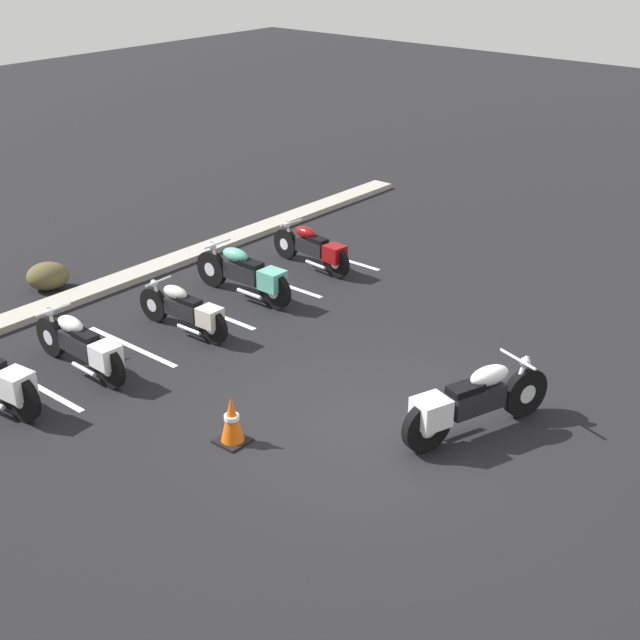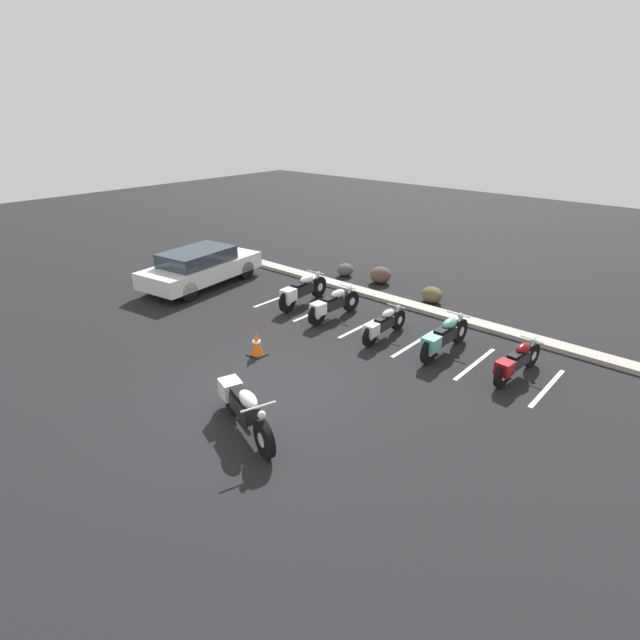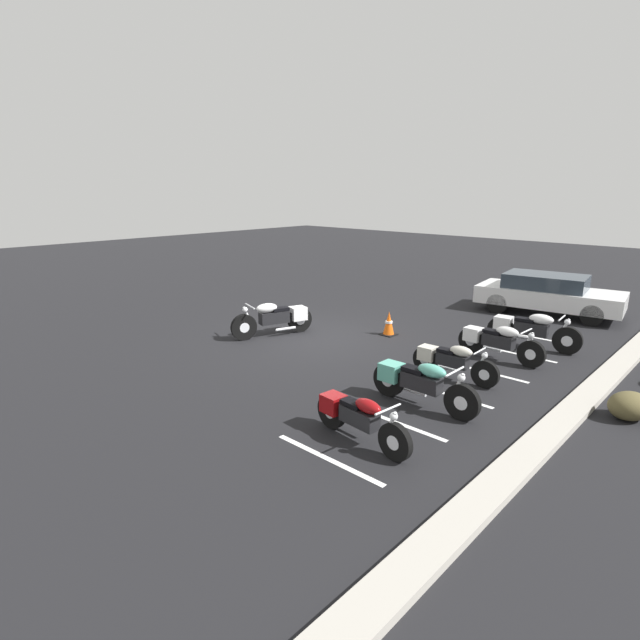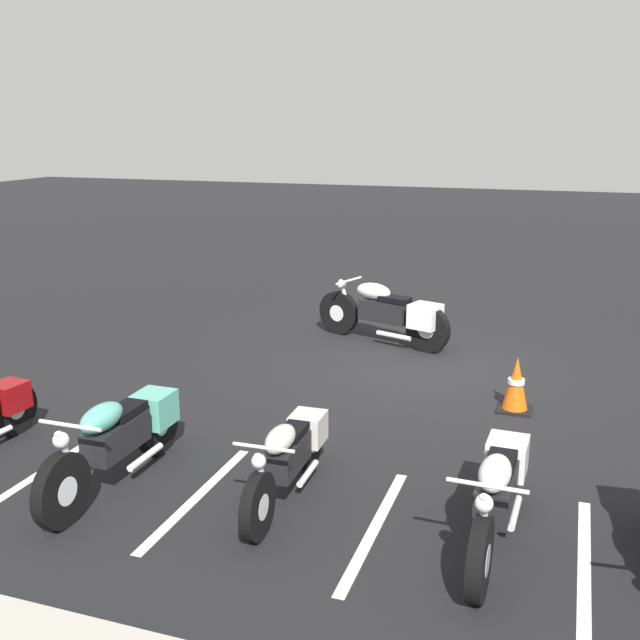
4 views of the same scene
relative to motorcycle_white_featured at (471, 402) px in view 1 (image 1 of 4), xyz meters
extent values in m
plane|color=black|center=(-0.62, 0.98, -0.50)|extent=(60.00, 60.00, 0.00)
cylinder|color=black|center=(0.90, -0.30, -0.14)|extent=(0.71, 0.35, 0.71)
cylinder|color=silver|center=(0.90, -0.30, -0.14)|extent=(0.30, 0.21, 0.27)
cylinder|color=black|center=(-0.67, 0.22, -0.14)|extent=(0.71, 0.35, 0.71)
cylinder|color=silver|center=(-0.67, 0.22, -0.14)|extent=(0.30, 0.21, 0.27)
cube|color=black|center=(0.06, -0.02, 0.02)|extent=(0.87, 0.54, 0.32)
ellipsoid|color=white|center=(0.27, -0.09, 0.31)|extent=(0.66, 0.46, 0.26)
cube|color=black|center=(-0.11, 0.03, 0.23)|extent=(0.53, 0.39, 0.09)
cube|color=white|center=(-0.62, 0.21, 0.05)|extent=(0.53, 0.50, 0.37)
cylinder|color=silver|center=(0.78, -0.26, 0.14)|extent=(0.29, 0.15, 0.57)
cylinder|color=silver|center=(0.72, -0.24, 0.42)|extent=(0.25, 0.64, 0.04)
sphere|color=silver|center=(0.85, -0.29, 0.33)|extent=(0.15, 0.15, 0.15)
cylinder|color=silver|center=(-0.14, 0.20, -0.30)|extent=(0.58, 0.26, 0.08)
cylinder|color=black|center=(-3.59, 4.80, -0.15)|extent=(0.20, 0.70, 0.69)
cylinder|color=silver|center=(-3.59, 4.80, -0.15)|extent=(0.16, 0.27, 0.26)
cube|color=white|center=(-3.60, 4.86, 0.04)|extent=(0.42, 0.45, 0.36)
cylinder|color=black|center=(-2.21, 6.13, -0.18)|extent=(0.14, 0.64, 0.64)
cylinder|color=silver|center=(-2.21, 6.13, -0.18)|extent=(0.13, 0.25, 0.24)
cylinder|color=black|center=(-2.25, 4.64, -0.18)|extent=(0.14, 0.64, 0.64)
cylinder|color=silver|center=(-2.25, 4.64, -0.18)|extent=(0.13, 0.25, 0.24)
cube|color=black|center=(-2.23, 5.34, -0.03)|extent=(0.29, 0.74, 0.29)
ellipsoid|color=white|center=(-2.23, 5.53, 0.23)|extent=(0.27, 0.55, 0.23)
cube|color=black|center=(-2.24, 5.17, 0.16)|extent=(0.24, 0.43, 0.08)
cube|color=white|center=(-2.25, 4.69, -0.01)|extent=(0.36, 0.40, 0.33)
cylinder|color=silver|center=(-2.21, 6.02, 0.07)|extent=(0.07, 0.25, 0.51)
cylinder|color=silver|center=(-2.21, 5.96, 0.32)|extent=(0.60, 0.05, 0.03)
sphere|color=silver|center=(-2.21, 6.08, 0.25)|extent=(0.13, 0.13, 0.13)
cylinder|color=silver|center=(-2.37, 5.10, -0.32)|extent=(0.08, 0.53, 0.07)
cylinder|color=black|center=(-0.36, 5.90, -0.20)|extent=(0.12, 0.59, 0.58)
cylinder|color=silver|center=(-0.36, 5.90, -0.20)|extent=(0.12, 0.22, 0.22)
cylinder|color=black|center=(-0.32, 4.53, -0.20)|extent=(0.12, 0.59, 0.58)
cylinder|color=silver|center=(-0.32, 4.53, -0.20)|extent=(0.12, 0.22, 0.22)
cube|color=black|center=(-0.34, 5.17, -0.07)|extent=(0.27, 0.68, 0.27)
ellipsoid|color=beige|center=(-0.34, 5.35, 0.17)|extent=(0.24, 0.50, 0.21)
cube|color=black|center=(-0.33, 5.02, 0.10)|extent=(0.22, 0.39, 0.07)
cube|color=beige|center=(-0.32, 4.58, -0.05)|extent=(0.33, 0.36, 0.30)
cylinder|color=silver|center=(-0.35, 5.80, 0.03)|extent=(0.06, 0.23, 0.47)
cylinder|color=silver|center=(-0.35, 5.75, 0.26)|extent=(0.55, 0.05, 0.03)
sphere|color=silver|center=(-0.36, 5.86, 0.18)|extent=(0.12, 0.12, 0.12)
cylinder|color=silver|center=(-0.45, 4.95, -0.34)|extent=(0.08, 0.49, 0.06)
cylinder|color=black|center=(1.31, 6.26, -0.16)|extent=(0.12, 0.67, 0.67)
cylinder|color=silver|center=(1.31, 6.26, -0.16)|extent=(0.13, 0.25, 0.25)
cylinder|color=black|center=(1.31, 4.70, -0.16)|extent=(0.12, 0.67, 0.67)
cylinder|color=silver|center=(1.31, 4.70, -0.16)|extent=(0.13, 0.25, 0.25)
cube|color=black|center=(1.31, 5.43, -0.01)|extent=(0.28, 0.77, 0.30)
ellipsoid|color=#59B29E|center=(1.31, 5.63, 0.26)|extent=(0.26, 0.56, 0.24)
cube|color=black|center=(1.31, 5.26, 0.19)|extent=(0.24, 0.44, 0.08)
cube|color=#59B29E|center=(1.31, 4.75, 0.02)|extent=(0.36, 0.40, 0.34)
cylinder|color=silver|center=(1.31, 6.14, 0.10)|extent=(0.06, 0.26, 0.54)
cylinder|color=silver|center=(1.31, 6.08, 0.36)|extent=(0.62, 0.04, 0.04)
sphere|color=silver|center=(1.31, 6.21, 0.28)|extent=(0.14, 0.14, 0.14)
cylinder|color=silver|center=(1.17, 5.18, -0.31)|extent=(0.07, 0.55, 0.07)
cylinder|color=black|center=(3.22, 6.18, -0.20)|extent=(0.17, 0.60, 0.60)
cylinder|color=silver|center=(3.22, 6.18, -0.20)|extent=(0.14, 0.24, 0.23)
cylinder|color=black|center=(3.09, 4.79, -0.20)|extent=(0.17, 0.60, 0.60)
cylinder|color=silver|center=(3.09, 4.79, -0.20)|extent=(0.14, 0.24, 0.23)
cube|color=black|center=(3.15, 5.44, -0.06)|extent=(0.32, 0.71, 0.27)
ellipsoid|color=maroon|center=(3.17, 5.62, 0.18)|extent=(0.28, 0.53, 0.22)
cube|color=black|center=(3.13, 5.29, 0.12)|extent=(0.25, 0.42, 0.07)
cube|color=maroon|center=(3.09, 4.83, -0.04)|extent=(0.36, 0.39, 0.31)
cylinder|color=silver|center=(3.21, 6.07, 0.04)|extent=(0.08, 0.24, 0.48)
cylinder|color=silver|center=(3.21, 6.02, 0.27)|extent=(0.56, 0.09, 0.03)
sphere|color=silver|center=(3.22, 6.14, 0.20)|extent=(0.13, 0.13, 0.13)
cylinder|color=silver|center=(3.00, 5.23, -0.33)|extent=(0.11, 0.50, 0.06)
cube|color=#A8A399|center=(-0.62, 7.63, -0.44)|extent=(18.00, 0.50, 0.12)
ellipsoid|color=brown|center=(-0.73, 8.41, -0.24)|extent=(0.97, 0.93, 0.51)
cube|color=black|center=(-2.14, 2.25, -0.48)|extent=(0.40, 0.40, 0.03)
cone|color=#EA590F|center=(-2.14, 2.25, -0.16)|extent=(0.32, 0.32, 0.67)
cylinder|color=white|center=(-2.14, 2.25, -0.13)|extent=(0.20, 0.20, 0.06)
cube|color=white|center=(-2.95, 5.43, -0.49)|extent=(0.10, 2.10, 0.00)
cube|color=white|center=(-1.24, 5.43, -0.49)|extent=(0.10, 2.10, 0.00)
cube|color=white|center=(0.47, 5.43, -0.49)|extent=(0.10, 2.10, 0.00)
cube|color=white|center=(2.18, 5.43, -0.49)|extent=(0.10, 2.10, 0.00)
cube|color=white|center=(3.89, 5.43, -0.49)|extent=(0.10, 2.10, 0.00)
camera|label=1|loc=(-8.90, -4.97, 5.88)|focal=50.00mm
camera|label=2|loc=(6.42, -5.09, 5.23)|focal=28.00mm
camera|label=3|loc=(8.89, 9.94, 3.46)|focal=28.00mm
camera|label=4|loc=(-2.67, 11.03, 2.89)|focal=42.00mm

